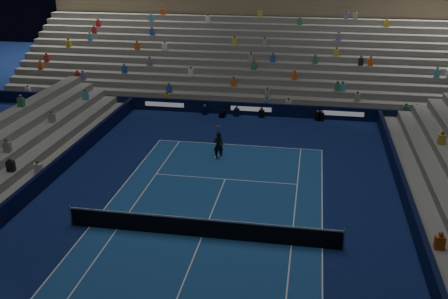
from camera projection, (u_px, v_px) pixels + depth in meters
ground at (202, 237)px, 24.03m from camera, size 90.00×90.00×0.00m
court_surface at (202, 237)px, 24.02m from camera, size 10.97×23.77×0.01m
sponsor_barrier_far at (251, 109)px, 40.76m from camera, size 44.00×0.25×1.00m
sponsor_barrier_east at (423, 247)px, 22.30m from camera, size 0.25×37.00×1.00m
sponsor_barrier_west at (7, 210)px, 25.38m from camera, size 0.25×37.00×1.00m
grandstand_main at (264, 50)px, 48.30m from camera, size 44.00×15.20×11.20m
tennis_net at (202, 228)px, 23.84m from camera, size 12.90×0.10×1.10m
tennis_player at (218, 145)px, 32.43m from camera, size 0.76×0.63×1.78m
broadcast_camera at (222, 113)px, 40.40m from camera, size 0.51×0.92×0.57m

